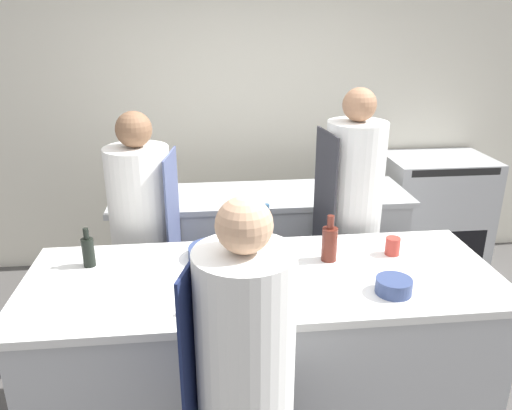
{
  "coord_description": "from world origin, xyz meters",
  "views": [
    {
      "loc": [
        -0.28,
        -2.23,
        2.17
      ],
      "look_at": [
        0.0,
        0.35,
        1.18
      ],
      "focal_mm": 35.0,
      "sensor_mm": 36.0,
      "label": 1
    }
  ],
  "objects": [
    {
      "name": "cup",
      "position": [
        0.74,
        0.16,
        0.98
      ],
      "size": [
        0.08,
        0.08,
        0.1
      ],
      "color": "#B2382D",
      "rests_on": "prep_counter"
    },
    {
      "name": "chef_at_pass_far",
      "position": [
        0.66,
        0.71,
        0.89
      ],
      "size": [
        0.41,
        0.39,
        1.77
      ],
      "rotation": [
        0.0,
        0.0,
        1.69
      ],
      "color": "black",
      "rests_on": "ground_plane"
    },
    {
      "name": "bottle_vinegar",
      "position": [
        0.37,
        0.13,
        1.04
      ],
      "size": [
        0.08,
        0.08,
        0.26
      ],
      "color": "#5B2319",
      "rests_on": "prep_counter"
    },
    {
      "name": "pass_counter",
      "position": [
        0.14,
        1.24,
        0.47
      ],
      "size": [
        2.19,
        0.63,
        0.93
      ],
      "color": "#B7BABC",
      "rests_on": "ground_plane"
    },
    {
      "name": "bottle_cooking_oil",
      "position": [
        -0.18,
        -0.31,
        1.05
      ],
      "size": [
        0.07,
        0.07,
        0.28
      ],
      "color": "#19471E",
      "rests_on": "prep_counter"
    },
    {
      "name": "chef_at_prep_near",
      "position": [
        -0.16,
        -0.72,
        0.81
      ],
      "size": [
        0.41,
        0.4,
        1.62
      ],
      "rotation": [
        0.0,
        0.0,
        1.29
      ],
      "color": "black",
      "rests_on": "ground_plane"
    },
    {
      "name": "bottle_olive_oil",
      "position": [
        0.04,
        0.21,
        1.06
      ],
      "size": [
        0.06,
        0.06,
        0.3
      ],
      "color": "#2D5175",
      "rests_on": "prep_counter"
    },
    {
      "name": "oven_range",
      "position": [
        1.75,
        1.76,
        0.51
      ],
      "size": [
        0.89,
        0.64,
        1.02
      ],
      "color": "#B7BABC",
      "rests_on": "ground_plane"
    },
    {
      "name": "bottle_wine",
      "position": [
        -0.9,
        0.2,
        1.02
      ],
      "size": [
        0.06,
        0.06,
        0.21
      ],
      "color": "black",
      "rests_on": "prep_counter"
    },
    {
      "name": "prep_counter",
      "position": [
        0.0,
        0.0,
        0.47
      ],
      "size": [
        2.41,
        0.9,
        0.93
      ],
      "color": "#B7BABC",
      "rests_on": "ground_plane"
    },
    {
      "name": "bowl_mixing_large",
      "position": [
        0.59,
        -0.24,
        0.97
      ],
      "size": [
        0.17,
        0.17,
        0.07
      ],
      "color": "navy",
      "rests_on": "prep_counter"
    },
    {
      "name": "bowl_prep_small",
      "position": [
        -0.24,
        0.23,
        0.97
      ],
      "size": [
        0.28,
        0.28,
        0.06
      ],
      "color": "navy",
      "rests_on": "prep_counter"
    },
    {
      "name": "wall_back",
      "position": [
        0.0,
        2.13,
        1.4
      ],
      "size": [
        8.0,
        0.06,
        2.8
      ],
      "color": "silver",
      "rests_on": "ground_plane"
    },
    {
      "name": "chef_at_stove",
      "position": [
        -0.69,
        0.77,
        0.81
      ],
      "size": [
        0.43,
        0.41,
        1.65
      ],
      "rotation": [
        0.0,
        0.0,
        -1.71
      ],
      "color": "black",
      "rests_on": "ground_plane"
    }
  ]
}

